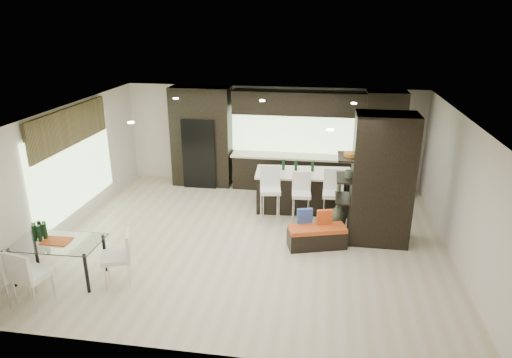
% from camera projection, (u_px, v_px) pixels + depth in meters
% --- Properties ---
extents(ground, '(8.00, 8.00, 0.00)m').
position_uv_depth(ground, '(252.00, 240.00, 9.65)').
color(ground, beige).
rests_on(ground, ground).
extents(back_wall, '(8.00, 0.02, 2.70)m').
position_uv_depth(back_wall, '(272.00, 136.00, 12.44)').
color(back_wall, silver).
rests_on(back_wall, ground).
extents(left_wall, '(0.02, 7.00, 2.70)m').
position_uv_depth(left_wall, '(68.00, 170.00, 9.77)').
color(left_wall, silver).
rests_on(left_wall, ground).
extents(right_wall, '(0.02, 7.00, 2.70)m').
position_uv_depth(right_wall, '(460.00, 191.00, 8.60)').
color(right_wall, silver).
rests_on(right_wall, ground).
extents(ceiling, '(8.00, 7.00, 0.02)m').
position_uv_depth(ceiling, '(251.00, 114.00, 8.73)').
color(ceiling, white).
rests_on(ceiling, ground).
extents(window_left, '(0.04, 3.20, 1.90)m').
position_uv_depth(window_left, '(74.00, 167.00, 9.95)').
color(window_left, '#B2D199').
rests_on(window_left, left_wall).
extents(window_back, '(3.40, 0.04, 1.20)m').
position_uv_depth(window_back, '(294.00, 130.00, 12.24)').
color(window_back, '#B2D199').
rests_on(window_back, back_wall).
extents(stone_accent, '(0.08, 3.00, 0.80)m').
position_uv_depth(stone_accent, '(70.00, 127.00, 9.64)').
color(stone_accent, brown).
rests_on(stone_accent, left_wall).
extents(ceiling_spots, '(4.00, 3.00, 0.02)m').
position_uv_depth(ceiling_spots, '(253.00, 112.00, 8.96)').
color(ceiling_spots, white).
rests_on(ceiling_spots, ceiling).
extents(back_cabinetry, '(6.80, 0.68, 2.70)m').
position_uv_depth(back_cabinetry, '(290.00, 140.00, 12.06)').
color(back_cabinetry, black).
rests_on(back_cabinetry, ground).
extents(refrigerator, '(0.90, 0.68, 1.90)m').
position_uv_depth(refrigerator, '(202.00, 151.00, 12.50)').
color(refrigerator, black).
rests_on(refrigerator, ground).
extents(partition_column, '(1.20, 0.80, 2.70)m').
position_uv_depth(partition_column, '(382.00, 180.00, 9.18)').
color(partition_column, black).
rests_on(partition_column, ground).
extents(kitchen_island, '(2.34, 1.13, 0.95)m').
position_uv_depth(kitchen_island, '(303.00, 191.00, 11.02)').
color(kitchen_island, black).
rests_on(kitchen_island, ground).
extents(stool_left, '(0.52, 0.52, 1.04)m').
position_uv_depth(stool_left, '(270.00, 200.00, 10.35)').
color(stool_left, white).
rests_on(stool_left, ground).
extents(stool_mid, '(0.45, 0.45, 0.95)m').
position_uv_depth(stool_mid, '(301.00, 203.00, 10.28)').
color(stool_mid, white).
rests_on(stool_mid, ground).
extents(stool_right, '(0.46, 0.46, 1.03)m').
position_uv_depth(stool_right, '(332.00, 204.00, 10.15)').
color(stool_right, white).
rests_on(stool_right, ground).
extents(bench, '(1.25, 0.77, 0.45)m').
position_uv_depth(bench, '(317.00, 237.00, 9.27)').
color(bench, black).
rests_on(bench, ground).
extents(floor_vase, '(0.40, 0.40, 1.08)m').
position_uv_depth(floor_vase, '(337.00, 208.00, 9.89)').
color(floor_vase, '#414D38').
rests_on(floor_vase, ground).
extents(dining_table, '(1.55, 0.90, 0.74)m').
position_uv_depth(dining_table, '(60.00, 260.00, 8.11)').
color(dining_table, white).
rests_on(dining_table, ground).
extents(chair_near, '(0.61, 0.61, 0.95)m').
position_uv_depth(chair_near, '(32.00, 278.00, 7.36)').
color(chair_near, white).
rests_on(chair_near, ground).
extents(chair_far, '(0.58, 0.58, 0.92)m').
position_uv_depth(chair_far, '(6.00, 276.00, 7.44)').
color(chair_far, white).
rests_on(chair_far, ground).
extents(chair_end, '(0.63, 0.63, 0.91)m').
position_uv_depth(chair_end, '(117.00, 261.00, 7.92)').
color(chair_end, white).
rests_on(chair_end, ground).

